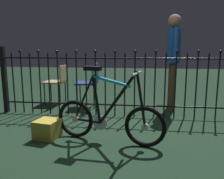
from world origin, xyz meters
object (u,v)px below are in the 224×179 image
Objects in this scene: bicycle at (108,117)px; chair_tan at (58,80)px; chair_navy at (91,80)px; display_crate at (47,129)px; person_visitor at (173,53)px.

chair_tan is at bearing 124.86° from bicycle.
chair_navy reaches higher than display_crate.
chair_tan is (-1.27, 1.82, 0.18)m from bicycle.
chair_tan is 0.73m from chair_navy.
bicycle is 0.80m from display_crate.
chair_navy is (-0.57, 1.65, 0.21)m from bicycle.
person_visitor reaches higher than display_crate.
chair_tan reaches higher than display_crate.
chair_tan is 0.46× the size of person_visitor.
person_visitor reaches higher than chair_tan.
chair_navy is 1.59m from person_visitor.
bicycle reaches higher than display_crate.
person_visitor is 2.54m from display_crate.
chair_navy is (0.71, -0.17, 0.03)m from chair_tan.
display_crate is at bearing 177.96° from bicycle.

